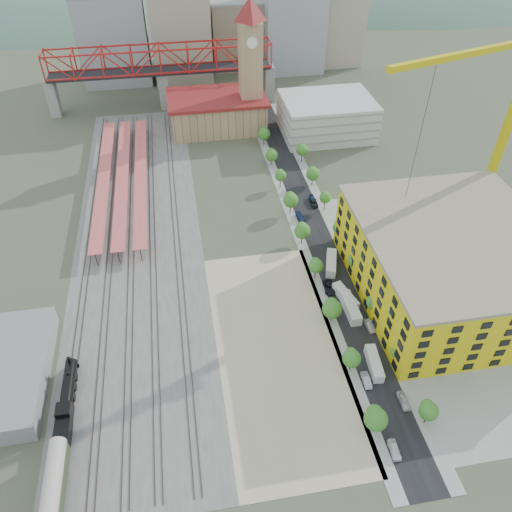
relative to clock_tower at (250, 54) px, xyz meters
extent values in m
plane|color=#474C38|center=(-8.00, -79.99, -28.70)|extent=(400.00, 400.00, 0.00)
cube|color=#605E59|center=(-44.00, -62.49, -28.67)|extent=(36.00, 165.00, 0.06)
cube|color=tan|center=(-12.00, -111.49, -28.67)|extent=(28.00, 67.00, 0.06)
cube|color=black|center=(8.00, -64.99, -28.67)|extent=(12.00, 170.00, 0.06)
cube|color=gray|center=(2.50, -64.99, -28.68)|extent=(3.00, 170.00, 0.04)
cube|color=gray|center=(13.50, -64.99, -28.68)|extent=(3.00, 170.00, 0.04)
cube|color=gray|center=(37.00, -99.99, -28.67)|extent=(50.00, 90.00, 0.06)
cube|color=#382B23|center=(-58.72, -62.49, -28.55)|extent=(0.12, 160.00, 0.18)
cube|color=#382B23|center=(-57.28, -62.49, -28.55)|extent=(0.12, 160.00, 0.18)
cube|color=#382B23|center=(-52.72, -62.49, -28.55)|extent=(0.12, 160.00, 0.18)
cube|color=#382B23|center=(-51.28, -62.49, -28.55)|extent=(0.12, 160.00, 0.18)
cube|color=#382B23|center=(-46.72, -62.49, -28.55)|extent=(0.12, 160.00, 0.18)
cube|color=#382B23|center=(-45.28, -62.49, -28.55)|extent=(0.12, 160.00, 0.18)
cube|color=#382B23|center=(-40.72, -62.49, -28.55)|extent=(0.12, 160.00, 0.18)
cube|color=#382B23|center=(-39.28, -62.49, -28.55)|extent=(0.12, 160.00, 0.18)
cube|color=#382B23|center=(-33.72, -62.49, -28.55)|extent=(0.12, 160.00, 0.18)
cube|color=#382B23|center=(-32.28, -62.49, -28.55)|extent=(0.12, 160.00, 0.18)
cube|color=#DA5E54|center=(-55.00, -34.99, -24.70)|extent=(4.00, 80.00, 0.25)
cylinder|color=black|center=(-55.00, -34.99, -26.70)|extent=(0.24, 0.24, 4.00)
cube|color=#DA5E54|center=(-49.00, -34.99, -24.70)|extent=(4.00, 80.00, 0.25)
cylinder|color=black|center=(-49.00, -34.99, -26.70)|extent=(0.24, 0.24, 4.00)
cube|color=#DA5E54|center=(-43.00, -34.99, -24.70)|extent=(4.00, 80.00, 0.25)
cylinder|color=black|center=(-43.00, -34.99, -26.70)|extent=(0.24, 0.24, 4.00)
cube|color=tan|center=(-13.00, 2.01, -22.70)|extent=(36.00, 22.00, 12.00)
cube|color=maroon|center=(-13.00, 2.01, -16.20)|extent=(38.00, 24.00, 1.20)
cube|color=tan|center=(0.00, 0.01, -8.70)|extent=(8.00, 8.00, 40.00)
cylinder|color=white|center=(0.00, -4.09, 5.30)|extent=(4.00, 0.30, 4.00)
cube|color=silver|center=(28.00, -9.99, -21.70)|extent=(34.00, 26.00, 14.00)
cube|color=gray|center=(-78.00, 25.01, -21.20)|extent=(4.00, 6.00, 15.00)
cube|color=gray|center=(12.00, 25.01, -21.20)|extent=(4.00, 6.00, 15.00)
cube|color=gray|center=(-33.00, 25.01, -21.20)|extent=(4.00, 6.00, 15.00)
cube|color=black|center=(-33.00, 25.01, -13.20)|extent=(90.00, 9.00, 1.00)
cube|color=yellow|center=(34.00, -99.99, -19.70)|extent=(44.00, 50.00, 18.00)
cube|color=gray|center=(34.00, -99.99, -10.30)|extent=(44.60, 50.60, 0.80)
cube|color=#9EA0A3|center=(-53.00, 60.01, -9.70)|extent=(30.00, 25.00, 38.00)
cube|color=#B2A58C|center=(-23.00, 55.01, -2.70)|extent=(26.00, 22.00, 52.00)
cube|color=gray|center=(4.00, 70.01, -13.70)|extent=(24.00, 24.00, 30.00)
cube|color=#9EA0A3|center=(30.00, 60.01, 1.30)|extent=(28.00, 22.00, 60.00)
cube|color=#B2A58C|center=(54.00, 65.01, -6.70)|extent=(22.00, 20.00, 44.00)
cube|color=brown|center=(-10.00, 80.01, -15.70)|extent=(20.00, 20.00, 26.00)
ellipsoid|color=#4C6B59|center=(-88.00, 180.01, -96.70)|extent=(396.00, 216.00, 180.00)
ellipsoid|color=#4C6B59|center=(32.00, 180.01, -120.70)|extent=(484.00, 264.00, 220.00)
ellipsoid|color=#4C6B59|center=(152.00, 180.01, -98.70)|extent=(418.00, 228.00, 190.00)
cylinder|color=black|center=(-58.00, -115.45, -26.22)|extent=(2.58, 12.36, 2.58)
cube|color=black|center=(-58.00, -122.14, -26.02)|extent=(2.88, 3.09, 3.30)
cylinder|color=black|center=(-58.00, -110.30, -24.37)|extent=(0.72, 0.72, 1.65)
sphere|color=black|center=(-58.00, -113.39, -24.89)|extent=(1.03, 1.03, 1.03)
cone|color=black|center=(-58.00, -108.44, -27.77)|extent=(2.68, 1.65, 2.68)
cube|color=black|center=(-58.00, -126.78, -26.64)|extent=(2.88, 6.18, 2.88)
cube|color=#2A361D|center=(-58.00, -138.45, -26.22)|extent=(2.99, 18.54, 3.30)
cylinder|color=#ADA899|center=(-58.00, -138.45, -24.47)|extent=(3.19, 18.54, 3.19)
cube|color=yellow|center=(56.43, -74.47, -2.91)|extent=(1.83, 1.83, 51.58)
cube|color=yellow|center=(35.54, -80.63, 25.17)|extent=(42.16, 13.64, 1.38)
cube|color=silver|center=(8.00, -120.18, -27.46)|extent=(3.30, 9.23, 2.47)
cube|color=silver|center=(8.00, -103.23, -27.32)|extent=(2.74, 10.06, 2.75)
cube|color=silver|center=(8.00, -99.14, -27.45)|extent=(4.78, 9.43, 2.50)
cube|color=silver|center=(8.00, -86.27, -27.37)|extent=(5.36, 10.01, 2.65)
imported|color=white|center=(5.00, -139.99, -27.93)|extent=(2.10, 4.59, 1.52)
imported|color=#ADACB2|center=(5.00, -123.84, -27.98)|extent=(1.70, 4.41, 1.43)
imported|color=black|center=(5.00, -94.77, -27.93)|extent=(2.88, 5.64, 1.52)
imported|color=navy|center=(5.00, -63.43, -28.02)|extent=(2.46, 4.88, 1.36)
imported|color=#BEBEBE|center=(11.00, -130.08, -27.91)|extent=(1.95, 4.65, 1.57)
imported|color=#A8A8AE|center=(11.00, -109.13, -28.01)|extent=(1.82, 4.27, 1.37)
imported|color=black|center=(11.00, -56.82, -28.03)|extent=(2.48, 4.91, 1.33)
imported|color=navy|center=(11.00, -54.95, -28.02)|extent=(2.24, 4.78, 1.35)
camera|label=1|loc=(-29.48, -182.88, 63.08)|focal=35.00mm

